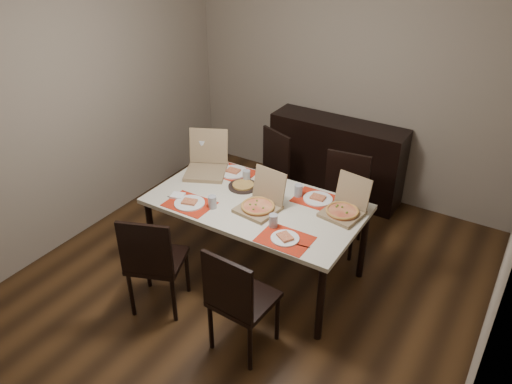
# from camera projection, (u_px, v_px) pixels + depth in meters

# --- Properties ---
(ground) EXTENTS (3.80, 4.00, 0.02)m
(ground) POSITION_uv_depth(u_px,v_px,m) (253.00, 279.00, 4.55)
(ground) COLOR #402813
(ground) RESTS_ON ground
(room_walls) EXTENTS (3.84, 4.02, 2.62)m
(room_walls) POSITION_uv_depth(u_px,v_px,m) (281.00, 80.00, 3.98)
(room_walls) COLOR gray
(room_walls) RESTS_ON ground
(sideboard) EXTENTS (1.50, 0.40, 0.90)m
(sideboard) POSITION_uv_depth(u_px,v_px,m) (336.00, 159.00, 5.62)
(sideboard) COLOR black
(sideboard) RESTS_ON ground
(dining_table) EXTENTS (1.80, 1.00, 0.75)m
(dining_table) POSITION_uv_depth(u_px,v_px,m) (256.00, 209.00, 4.28)
(dining_table) COLOR beige
(dining_table) RESTS_ON ground
(chair_near_left) EXTENTS (0.54, 0.54, 0.93)m
(chair_near_left) POSITION_uv_depth(u_px,v_px,m) (153.00, 260.00, 3.95)
(chair_near_left) COLOR black
(chair_near_left) RESTS_ON ground
(chair_near_right) EXTENTS (0.44, 0.44, 0.93)m
(chair_near_right) POSITION_uv_depth(u_px,v_px,m) (238.00, 298.00, 3.57)
(chair_near_right) COLOR black
(chair_near_right) RESTS_ON ground
(chair_far_left) EXTENTS (0.55, 0.55, 0.93)m
(chair_far_left) POSITION_uv_depth(u_px,v_px,m) (267.00, 171.00, 5.24)
(chair_far_left) COLOR black
(chair_far_left) RESTS_ON ground
(chair_far_right) EXTENTS (0.47, 0.47, 0.93)m
(chair_far_right) POSITION_uv_depth(u_px,v_px,m) (342.00, 197.00, 4.78)
(chair_far_right) COLOR black
(chair_far_right) RESTS_ON ground
(setting_near_left) EXTENTS (0.48, 0.30, 0.11)m
(setting_near_left) POSITION_uv_depth(u_px,v_px,m) (194.00, 202.00, 4.21)
(setting_near_left) COLOR red
(setting_near_left) RESTS_ON dining_table
(setting_near_right) EXTENTS (0.41, 0.30, 0.11)m
(setting_near_right) POSITION_uv_depth(u_px,v_px,m) (281.00, 233.00, 3.82)
(setting_near_right) COLOR red
(setting_near_right) RESTS_ON dining_table
(setting_far_left) EXTENTS (0.50, 0.30, 0.11)m
(setting_far_left) POSITION_uv_depth(u_px,v_px,m) (235.00, 172.00, 4.67)
(setting_far_left) COLOR red
(setting_far_left) RESTS_ON dining_table
(setting_far_right) EXTENTS (0.46, 0.30, 0.11)m
(setting_far_right) POSITION_uv_depth(u_px,v_px,m) (313.00, 197.00, 4.29)
(setting_far_right) COLOR red
(setting_far_right) RESTS_ON dining_table
(napkin_loose) EXTENTS (0.14, 0.14, 0.02)m
(napkin_loose) POSITION_uv_depth(u_px,v_px,m) (268.00, 204.00, 4.20)
(napkin_loose) COLOR white
(napkin_loose) RESTS_ON dining_table
(pizza_box_center) EXTENTS (0.35, 0.38, 0.31)m
(pizza_box_center) POSITION_uv_depth(u_px,v_px,m) (260.00, 204.00, 4.13)
(pizza_box_center) COLOR olive
(pizza_box_center) RESTS_ON dining_table
(pizza_box_right) EXTENTS (0.35, 0.38, 0.30)m
(pizza_box_right) POSITION_uv_depth(u_px,v_px,m) (344.00, 209.00, 4.07)
(pizza_box_right) COLOR olive
(pizza_box_right) RESTS_ON dining_table
(pizza_box_left) EXTENTS (0.50, 0.52, 0.37)m
(pizza_box_left) POSITION_uv_depth(u_px,v_px,m) (207.00, 166.00, 4.69)
(pizza_box_left) COLOR olive
(pizza_box_left) RESTS_ON dining_table
(faina_plate) EXTENTS (0.27, 0.27, 0.03)m
(faina_plate) POSITION_uv_depth(u_px,v_px,m) (243.00, 186.00, 4.47)
(faina_plate) COLOR black
(faina_plate) RESTS_ON dining_table
(dip_bowl) EXTENTS (0.13, 0.13, 0.03)m
(dip_bowl) POSITION_uv_depth(u_px,v_px,m) (272.00, 197.00, 4.30)
(dip_bowl) COLOR white
(dip_bowl) RESTS_ON dining_table
(soda_bottle) EXTENTS (0.10, 0.10, 0.30)m
(soda_bottle) POSITION_uv_depth(u_px,v_px,m) (203.00, 151.00, 4.82)
(soda_bottle) COLOR silver
(soda_bottle) RESTS_ON dining_table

